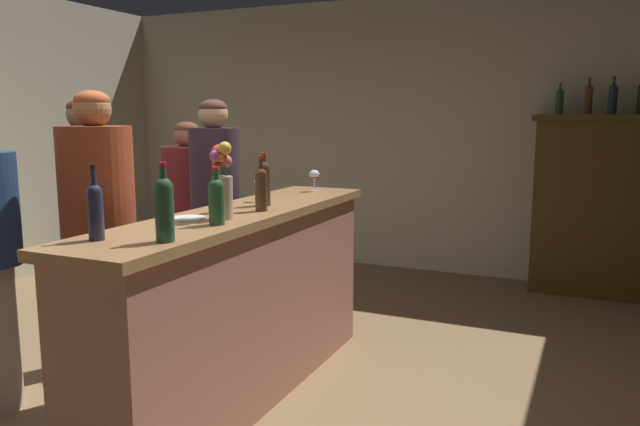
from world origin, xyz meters
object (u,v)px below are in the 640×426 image
at_px(cheese_plate, 188,218).
at_px(patron_by_cabinet, 189,212).
at_px(display_bottle_midleft, 589,98).
at_px(patron_in_navy, 216,211).
at_px(display_cabinet, 593,202).
at_px(patron_near_entrance, 100,237).
at_px(wine_glass_front, 218,192).
at_px(wine_glass_mid, 314,175).
at_px(wine_bottle_malbec, 216,199).
at_px(display_bottle_center, 613,98).
at_px(wine_bottle_chardonnay, 95,209).
at_px(wine_bottle_merlot, 164,206).
at_px(display_bottle_left, 560,100).
at_px(bar_counter, 240,305).
at_px(wine_bottle_riesling, 264,181).
at_px(patron_tall, 89,219).
at_px(wine_bottle_rose, 261,187).
at_px(wine_glass_rear, 259,183).
at_px(flower_arrangement, 222,180).

height_order(cheese_plate, patron_by_cabinet, patron_by_cabinet).
xyz_separation_m(display_bottle_midleft, patron_in_navy, (-2.26, -2.39, -0.80)).
bearing_deg(cheese_plate, display_cabinet, 61.59).
relative_size(patron_near_entrance, patron_in_navy, 1.01).
relative_size(wine_glass_front, wine_glass_mid, 1.05).
bearing_deg(display_cabinet, wine_glass_mid, -130.05).
bearing_deg(wine_bottle_malbec, display_cabinet, 64.84).
bearing_deg(display_bottle_center, wine_glass_mid, -131.56).
bearing_deg(wine_bottle_chardonnay, wine_bottle_merlot, 18.21).
distance_m(wine_glass_mid, display_bottle_left, 2.58).
distance_m(cheese_plate, patron_by_cabinet, 1.83).
bearing_deg(display_cabinet, bar_counter, -119.92).
relative_size(display_bottle_midleft, patron_by_cabinet, 0.20).
relative_size(wine_bottle_riesling, patron_tall, 0.18).
xyz_separation_m(display_bottle_center, patron_tall, (-2.96, -3.03, -0.79)).
bearing_deg(wine_bottle_rose, patron_by_cabinet, 140.06).
relative_size(wine_bottle_riesling, display_bottle_center, 0.96).
bearing_deg(wine_glass_rear, display_bottle_left, 60.62).
xyz_separation_m(display_cabinet, wine_bottle_merlot, (-1.59, -3.88, 0.39)).
distance_m(wine_bottle_merlot, patron_tall, 1.56).
bearing_deg(wine_bottle_malbec, patron_near_entrance, 175.76).
bearing_deg(patron_in_navy, display_bottle_center, 81.98).
xyz_separation_m(wine_bottle_riesling, patron_by_cabinet, (-1.18, 0.87, -0.38)).
bearing_deg(wine_glass_mid, display_bottle_left, 55.68).
distance_m(flower_arrangement, patron_near_entrance, 0.82).
bearing_deg(wine_bottle_malbec, display_bottle_midleft, 66.15).
relative_size(wine_bottle_riesling, flower_arrangement, 0.79).
bearing_deg(wine_bottle_chardonnay, wine_bottle_riesling, 82.96).
xyz_separation_m(display_cabinet, display_bottle_midleft, (-0.10, 0.00, 0.91)).
xyz_separation_m(wine_bottle_riesling, wine_bottle_rose, (0.09, -0.19, -0.01)).
bearing_deg(display_bottle_left, wine_bottle_merlot, -108.05).
bearing_deg(patron_by_cabinet, display_bottle_left, 72.29).
relative_size(display_bottle_center, patron_tall, 0.19).
distance_m(wine_glass_rear, patron_by_cabinet, 1.35).
bearing_deg(display_bottle_center, wine_bottle_riesling, -123.06).
xyz_separation_m(bar_counter, wine_bottle_merlot, (0.16, -0.83, 0.68)).
height_order(display_bottle_left, display_bottle_midleft, display_bottle_midleft).
distance_m(display_cabinet, flower_arrangement, 3.74).
bearing_deg(wine_glass_front, wine_glass_mid, 85.79).
bearing_deg(patron_tall, flower_arrangement, -28.57).
relative_size(wine_bottle_chardonnay, wine_glass_rear, 2.16).
bearing_deg(cheese_plate, wine_glass_front, 87.76).
xyz_separation_m(cheese_plate, display_bottle_left, (1.51, 3.40, 0.64)).
height_order(wine_glass_mid, display_bottle_center, display_bottle_center).
relative_size(wine_bottle_malbec, wine_glass_front, 1.81).
bearing_deg(display_cabinet, patron_near_entrance, -125.54).
distance_m(bar_counter, display_bottle_left, 3.57).
distance_m(display_bottle_center, patron_in_navy, 3.51).
bearing_deg(wine_glass_rear, display_cabinet, 55.56).
bearing_deg(patron_in_navy, patron_by_cabinet, 178.66).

